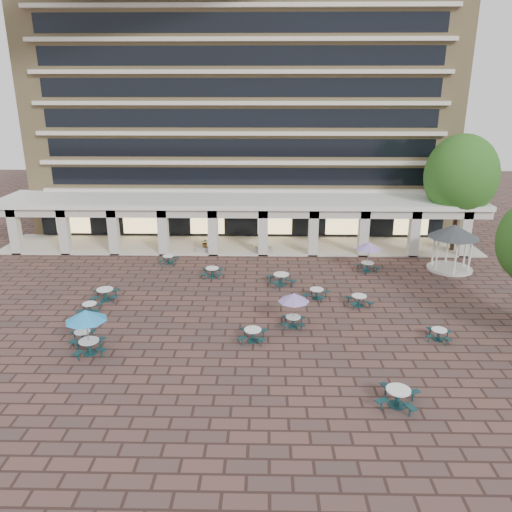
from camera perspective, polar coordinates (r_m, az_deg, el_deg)
The scene contains 21 objects.
ground at distance 31.17m, azimuth -3.25°, elevation -6.99°, with size 120.00×120.00×0.00m, color brown.
apartment_building at distance 53.60m, azimuth -1.42°, elevation 17.59°, with size 40.00×15.50×25.20m.
retail_arcade at distance 44.17m, azimuth -1.91°, elevation 4.83°, with size 42.00×6.60×4.40m.
picnic_table_0 at distance 29.69m, azimuth -19.19°, elevation -8.58°, with size 1.72×1.72×0.66m.
picnic_table_1 at distance 28.14m, azimuth -0.37°, elevation -8.91°, with size 1.77×1.77×0.73m.
picnic_table_2 at distance 23.78m, azimuth 15.91°, elevation -15.12°, with size 2.23×2.23×0.82m.
picnic_table_3 at distance 30.10m, azimuth 20.17°, elevation -8.33°, with size 1.74×1.74×0.65m.
picnic_table_4 at distance 27.58m, azimuth -18.86°, elevation -6.62°, with size 2.19×2.19×2.53m.
picnic_table_5 at distance 34.78m, azimuth -16.86°, elevation -4.13°, with size 2.05×2.05×0.82m.
picnic_table_6 at distance 29.24m, azimuth 4.33°, elevation -4.89°, with size 1.85×1.85×2.14m.
picnic_table_7 at distance 33.18m, azimuth 11.69°, elevation -4.91°, with size 1.81×1.81×0.73m.
picnic_table_8 at distance 33.18m, azimuth -18.46°, elevation -5.59°, with size 1.62×1.62×0.67m.
picnic_table_9 at distance 37.55m, azimuth -5.03°, elevation -1.78°, with size 1.68×1.68×0.74m.
picnic_table_10 at distance 33.84m, azimuth 6.93°, elevation -4.21°, with size 1.91×1.91×0.70m.
picnic_table_11 at distance 39.08m, azimuth 12.77°, elevation 1.04°, with size 2.03×2.03×2.35m.
picnic_table_12 at distance 40.98m, azimuth -10.00°, elevation -0.32°, with size 1.55×1.55×0.66m.
picnic_table_13 at distance 35.94m, azimuth 2.90°, elevation -2.57°, with size 2.22×2.22×0.84m.
gazebo at distance 41.20m, azimuth 21.63°, elevation 2.10°, with size 3.86×3.86×3.59m.
tree_east_c at distance 45.51m, azimuth 22.40°, elevation 8.46°, with size 6.03×6.03×10.05m.
planter_left at distance 43.25m, azimuth -5.83°, elevation 1.03°, with size 1.50×0.69×1.27m.
planter_right at distance 42.92m, azimuth 0.85°, elevation 1.08°, with size 1.50×0.88×1.34m.
Camera 1 is at (2.30, -28.08, 13.34)m, focal length 35.00 mm.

